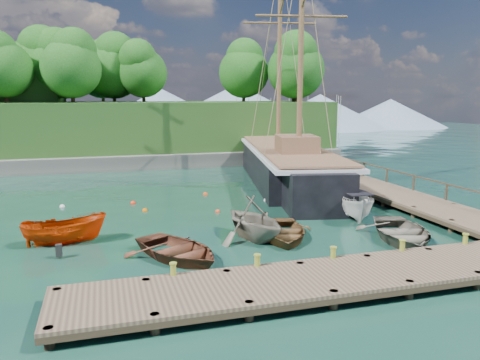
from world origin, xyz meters
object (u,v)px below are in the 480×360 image
object	(u,v)px
cabin_boat_white	(355,218)
rowboat_2	(283,238)
rowboat_3	(401,240)
rowboat_1	(253,239)
rowboat_0	(178,258)
motorboat_orange	(65,244)
schooner	(287,167)

from	to	relation	value
cabin_boat_white	rowboat_2	bearing A→B (deg)	-135.62
rowboat_2	rowboat_3	world-z (taller)	rowboat_3
rowboat_1	rowboat_3	xyz separation A→B (m)	(6.51, -2.13, 0.00)
rowboat_0	rowboat_3	world-z (taller)	rowboat_3
motorboat_orange	rowboat_0	bearing A→B (deg)	-130.24
motorboat_orange	rowboat_2	bearing A→B (deg)	-105.90
rowboat_1	cabin_boat_white	bearing A→B (deg)	0.57
rowboat_0	rowboat_1	xyz separation A→B (m)	(3.82, 1.64, 0.00)
rowboat_0	rowboat_2	distance (m)	5.35
rowboat_2	motorboat_orange	distance (m)	9.98
rowboat_0	motorboat_orange	distance (m)	5.67
motorboat_orange	cabin_boat_white	bearing A→B (deg)	-93.22
rowboat_1	rowboat_2	xyz separation A→B (m)	(1.37, -0.33, 0.00)
cabin_boat_white	motorboat_orange	bearing A→B (deg)	-158.53
rowboat_1	schooner	size ratio (longest dim) A/B	0.14
rowboat_1	schooner	world-z (taller)	schooner
cabin_boat_white	rowboat_1	bearing A→B (deg)	-142.81
rowboat_3	schooner	size ratio (longest dim) A/B	0.17
rowboat_0	schooner	distance (m)	18.34
motorboat_orange	cabin_boat_white	world-z (taller)	cabin_boat_white
rowboat_1	rowboat_2	distance (m)	1.40
rowboat_1	cabin_boat_white	xyz separation A→B (m)	(6.51, 1.96, 0.00)
rowboat_1	schooner	distance (m)	14.92
rowboat_1	cabin_boat_white	world-z (taller)	rowboat_1
rowboat_2	rowboat_3	size ratio (longest dim) A/B	0.87
rowboat_0	schooner	xyz separation A→B (m)	(10.82, 14.77, 1.18)
rowboat_3	motorboat_orange	xyz separation A→B (m)	(-14.92, 3.83, 0.00)
rowboat_0	schooner	world-z (taller)	schooner
rowboat_0	rowboat_1	bearing A→B (deg)	-4.31
rowboat_1	motorboat_orange	bearing A→B (deg)	152.45
motorboat_orange	cabin_boat_white	size ratio (longest dim) A/B	0.85
rowboat_0	rowboat_2	size ratio (longest dim) A/B	1.07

